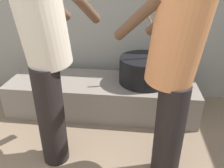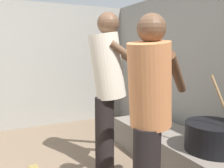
# 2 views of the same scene
# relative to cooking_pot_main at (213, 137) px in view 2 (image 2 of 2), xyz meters

# --- Properties ---
(hearth_ledge) EXTENTS (1.94, 0.60, 0.34)m
(hearth_ledge) POSITION_rel_cooking_pot_main_xyz_m (-0.44, -0.03, -0.30)
(hearth_ledge) COLOR slate
(hearth_ledge) RESTS_ON ground_plane
(cooking_pot_main) EXTENTS (0.51, 0.51, 0.72)m
(cooking_pot_main) POSITION_rel_cooking_pot_main_xyz_m (0.00, 0.00, 0.00)
(cooking_pot_main) COLOR black
(cooking_pot_main) RESTS_ON hearth_ledge
(cook_in_cream_shirt) EXTENTS (0.52, 0.74, 1.65)m
(cook_in_cream_shirt) POSITION_rel_cooking_pot_main_xyz_m (-0.68, -0.76, 0.47)
(cook_in_cream_shirt) COLOR black
(cook_in_cream_shirt) RESTS_ON ground_plane
(cook_in_orange_shirt) EXTENTS (0.64, 0.71, 1.53)m
(cook_in_orange_shirt) POSITION_rel_cooking_pot_main_xyz_m (0.14, -0.83, 0.40)
(cook_in_orange_shirt) COLOR black
(cook_in_orange_shirt) RESTS_ON ground_plane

